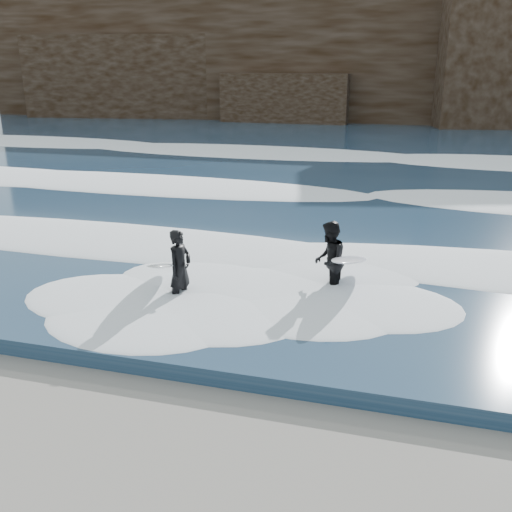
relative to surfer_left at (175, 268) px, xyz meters
name	(u,v)px	position (x,y,z in m)	size (l,w,h in m)	color
sea	(374,148)	(2.06, 23.28, -0.66)	(90.00, 52.00, 0.30)	navy
headland	(395,60)	(2.06, 40.28, 4.19)	(70.00, 9.00, 10.00)	black
foam_near	(308,248)	(2.06, 3.28, -0.41)	(60.00, 3.20, 0.20)	white
foam_mid	(345,190)	(2.06, 10.28, -0.39)	(60.00, 4.00, 0.24)	white
foam_far	(368,153)	(2.06, 19.28, -0.36)	(60.00, 4.80, 0.30)	white
surfer_left	(175,268)	(0.00, 0.00, 0.00)	(1.25, 2.12, 1.61)	black
surfer_right	(332,260)	(2.94, 1.26, 0.02)	(1.14, 2.16, 1.64)	black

